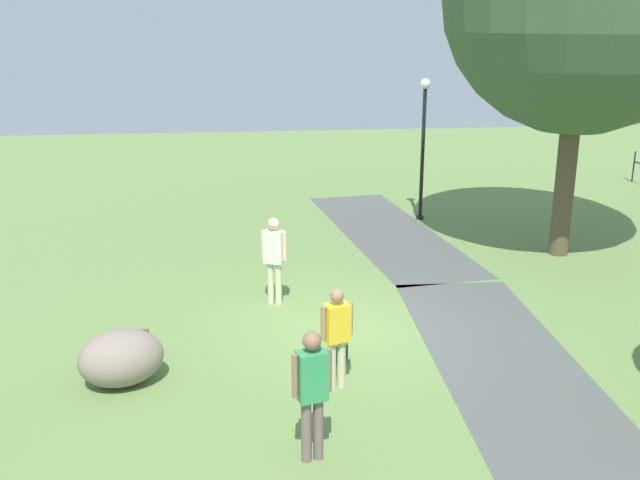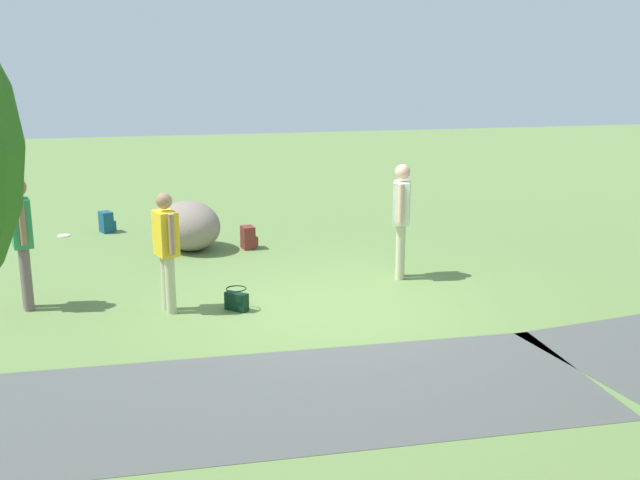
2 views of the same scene
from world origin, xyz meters
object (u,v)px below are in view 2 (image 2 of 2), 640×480
at_px(woman_with_handbag, 166,244).
at_px(backpack_by_boulder, 248,238).
at_px(man_near_boulder, 401,213).
at_px(frisbee_on_grass, 64,236).
at_px(spare_backpack_on_lawn, 107,222).
at_px(passerby_on_path, 22,234).
at_px(handbag_on_grass, 237,300).
at_px(lawn_boulder, 189,226).

relative_size(woman_with_handbag, backpack_by_boulder, 3.97).
bearing_deg(backpack_by_boulder, man_near_boulder, 130.32).
xyz_separation_m(woman_with_handbag, backpack_by_boulder, (-1.51, -3.05, -0.72)).
height_order(man_near_boulder, frisbee_on_grass, man_near_boulder).
height_order(man_near_boulder, backpack_by_boulder, man_near_boulder).
distance_m(spare_backpack_on_lawn, frisbee_on_grass, 0.82).
height_order(woman_with_handbag, man_near_boulder, man_near_boulder).
relative_size(passerby_on_path, handbag_on_grass, 4.57).
xyz_separation_m(passerby_on_path, handbag_on_grass, (-2.69, 0.73, -0.89)).
bearing_deg(lawn_boulder, spare_backpack_on_lawn, -50.04).
xyz_separation_m(backpack_by_boulder, frisbee_on_grass, (3.25, -1.77, -0.18)).
relative_size(lawn_boulder, handbag_on_grass, 4.03).
bearing_deg(lawn_boulder, man_near_boulder, 139.98).
bearing_deg(man_near_boulder, handbag_on_grass, 19.03).
relative_size(passerby_on_path, frisbee_on_grass, 7.70).
bearing_deg(handbag_on_grass, spare_backpack_on_lawn, -70.52).
distance_m(man_near_boulder, handbag_on_grass, 2.90).
relative_size(lawn_boulder, woman_with_handbag, 0.97).
height_order(lawn_boulder, frisbee_on_grass, lawn_boulder).
xyz_separation_m(lawn_boulder, passerby_on_path, (2.33, 2.67, 0.60)).
relative_size(lawn_boulder, passerby_on_path, 0.88).
bearing_deg(handbag_on_grass, passerby_on_path, -15.26).
relative_size(man_near_boulder, handbag_on_grass, 4.53).
bearing_deg(backpack_by_boulder, spare_backpack_on_lawn, -37.87).
bearing_deg(man_near_boulder, spare_backpack_on_lawn, -43.71).
bearing_deg(backpack_by_boulder, handbag_on_grass, 78.77).
relative_size(woman_with_handbag, frisbee_on_grass, 6.96).
height_order(man_near_boulder, handbag_on_grass, man_near_boulder).
xyz_separation_m(man_near_boulder, spare_backpack_on_lawn, (4.43, -4.24, -0.82)).
xyz_separation_m(passerby_on_path, frisbee_on_grass, (-0.08, -4.26, -1.02)).
xyz_separation_m(handbag_on_grass, spare_backpack_on_lawn, (1.82, -5.14, 0.05)).
xyz_separation_m(lawn_boulder, man_near_boulder, (-2.97, 2.50, 0.59)).
distance_m(lawn_boulder, man_near_boulder, 3.93).
distance_m(woman_with_handbag, passerby_on_path, 1.91).
bearing_deg(lawn_boulder, frisbee_on_grass, -35.36).
height_order(woman_with_handbag, frisbee_on_grass, woman_with_handbag).
bearing_deg(backpack_by_boulder, lawn_boulder, -9.81).
bearing_deg(spare_backpack_on_lawn, handbag_on_grass, 109.48).
bearing_deg(handbag_on_grass, lawn_boulder, -83.95).
xyz_separation_m(spare_backpack_on_lawn, frisbee_on_grass, (0.79, 0.15, -0.18)).
bearing_deg(spare_backpack_on_lawn, frisbee_on_grass, 10.53).
bearing_deg(passerby_on_path, frisbee_on_grass, -91.13).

